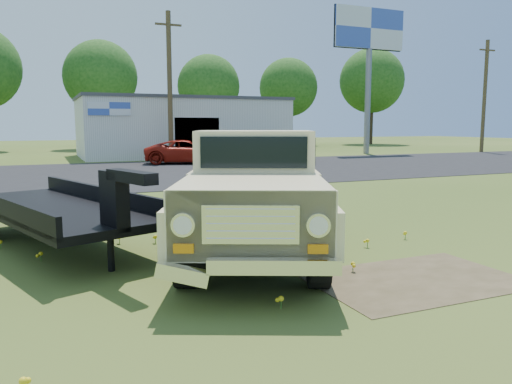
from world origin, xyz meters
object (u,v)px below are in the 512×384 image
flatbed_trailer (54,203)px  red_pickup (187,152)px  billboard (369,41)px  vintage_pickup_truck (255,193)px  dark_sedan (276,150)px

flatbed_trailer → red_pickup: bearing=48.0°
billboard → vintage_pickup_truck: 32.72m
vintage_pickup_truck → red_pickup: 20.70m
flatbed_trailer → red_pickup: (7.57, 18.21, -0.13)m
flatbed_trailer → red_pickup: size_ratio=1.22×
vintage_pickup_truck → flatbed_trailer: 3.78m
dark_sedan → vintage_pickup_truck: bearing=177.7°
billboard → dark_sedan: (-10.26, -5.16, -7.83)m
dark_sedan → billboard: bearing=-39.0°
flatbed_trailer → dark_sedan: bearing=34.1°
vintage_pickup_truck → flatbed_trailer: (-3.18, 2.02, -0.27)m
vintage_pickup_truck → red_pickup: vintage_pickup_truck is taller
billboard → vintage_pickup_truck: billboard is taller
billboard → flatbed_trailer: size_ratio=1.88×
billboard → flatbed_trailer: bearing=-135.6°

